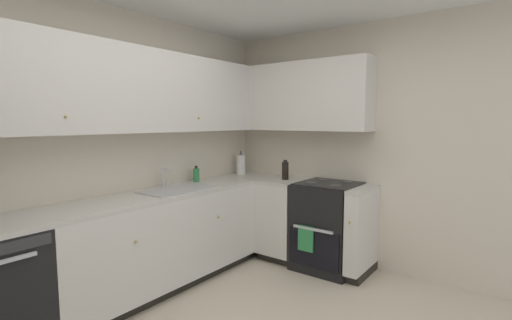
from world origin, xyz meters
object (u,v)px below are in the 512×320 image
Objects in this scene: oven_range at (328,225)px; soap_bottle at (196,175)px; oil_bottle at (285,170)px; paper_towel_roll at (241,164)px.

oven_range is 1.52m from soap_bottle.
oven_range is 6.05× the size of soap_bottle.
oil_bottle is at bearing 91.97° from oven_range.
paper_towel_roll is at bearing 89.41° from oven_range.
oven_range is 0.76m from oil_bottle.
soap_bottle is at bearing 178.46° from paper_towel_roll.
oven_range is at bearing -88.03° from oil_bottle.
soap_bottle is (-0.73, 1.23, 0.52)m from oven_range.
oil_bottle reaches higher than oven_range.
oven_range is 1.33m from paper_towel_roll.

